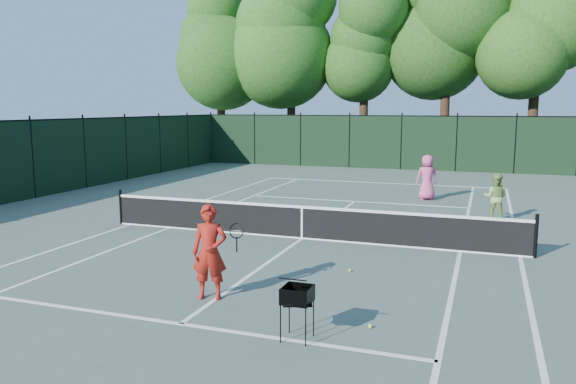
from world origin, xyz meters
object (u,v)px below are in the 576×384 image
(coach, at_px, (210,252))
(player_pink, at_px, (427,177))
(player_green, at_px, (495,197))
(ball_hopper, at_px, (297,295))
(loose_ball_midcourt, at_px, (350,270))
(loose_ball_near_cart, at_px, (370,326))

(coach, height_order, player_pink, coach)
(player_green, bearing_deg, coach, 69.76)
(player_pink, height_order, ball_hopper, player_pink)
(player_pink, relative_size, ball_hopper, 2.06)
(ball_hopper, relative_size, loose_ball_midcourt, 12.37)
(player_pink, distance_m, loose_ball_midcourt, 10.38)
(player_green, distance_m, ball_hopper, 11.05)
(player_pink, xyz_separation_m, player_green, (2.44, -3.43, -0.12))
(player_green, relative_size, loose_ball_near_cart, 21.99)
(coach, height_order, loose_ball_midcourt, coach)
(ball_hopper, distance_m, loose_ball_near_cart, 1.43)
(loose_ball_near_cart, bearing_deg, ball_hopper, -140.38)
(loose_ball_midcourt, bearing_deg, player_pink, 86.91)
(ball_hopper, xyz_separation_m, loose_ball_near_cart, (0.97, 0.81, -0.67))
(player_green, relative_size, ball_hopper, 1.78)
(coach, distance_m, player_green, 10.70)
(coach, xyz_separation_m, player_green, (5.05, 9.43, -0.14))
(loose_ball_near_cart, height_order, loose_ball_midcourt, same)
(player_pink, xyz_separation_m, loose_ball_near_cart, (0.48, -13.28, -0.83))
(coach, distance_m, player_pink, 13.12)
(ball_hopper, xyz_separation_m, loose_ball_midcourt, (-0.07, 3.76, -0.67))
(loose_ball_near_cart, distance_m, loose_ball_midcourt, 3.13)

